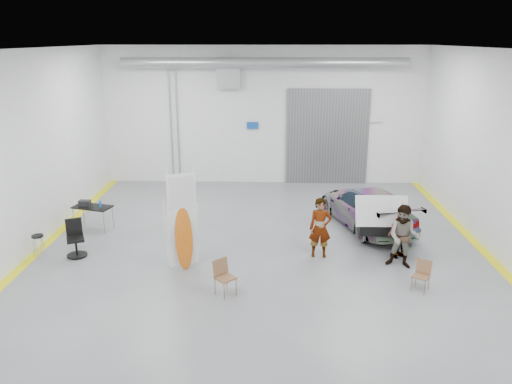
{
  "coord_description": "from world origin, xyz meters",
  "views": [
    {
      "loc": [
        0.2,
        -13.83,
        6.3
      ],
      "look_at": [
        -0.19,
        1.61,
        1.5
      ],
      "focal_mm": 35.0,
      "sensor_mm": 36.0,
      "label": 1
    }
  ],
  "objects_px": {
    "folding_chair_near": "(226,284)",
    "person_b": "(404,237)",
    "person_c": "(401,232)",
    "folding_chair_far": "(420,282)",
    "shop_stool": "(39,246)",
    "person_a": "(320,228)",
    "surfboard_display": "(180,229)",
    "sedan_car": "(367,207)",
    "office_chair": "(77,240)",
    "work_table": "(90,206)"
  },
  "relations": [
    {
      "from": "folding_chair_near",
      "to": "person_b",
      "type": "bearing_deg",
      "value": -22.77
    },
    {
      "from": "person_c",
      "to": "folding_chair_near",
      "type": "xyz_separation_m",
      "value": [
        -4.99,
        -2.42,
        -0.51
      ]
    },
    {
      "from": "folding_chair_far",
      "to": "shop_stool",
      "type": "xyz_separation_m",
      "value": [
        -10.79,
        1.8,
        0.09
      ]
    },
    {
      "from": "person_b",
      "to": "folding_chair_near",
      "type": "bearing_deg",
      "value": -139.63
    },
    {
      "from": "person_a",
      "to": "surfboard_display",
      "type": "height_order",
      "value": "surfboard_display"
    },
    {
      "from": "folding_chair_near",
      "to": "shop_stool",
      "type": "distance_m",
      "value": 6.15
    },
    {
      "from": "sedan_car",
      "to": "office_chair",
      "type": "relative_size",
      "value": 4.17
    },
    {
      "from": "sedan_car",
      "to": "folding_chair_far",
      "type": "height_order",
      "value": "sedan_car"
    },
    {
      "from": "person_b",
      "to": "shop_stool",
      "type": "xyz_separation_m",
      "value": [
        -10.66,
        0.4,
        -0.58
      ]
    },
    {
      "from": "person_b",
      "to": "office_chair",
      "type": "height_order",
      "value": "person_b"
    },
    {
      "from": "person_a",
      "to": "folding_chair_near",
      "type": "distance_m",
      "value": 3.62
    },
    {
      "from": "person_c",
      "to": "folding_chair_far",
      "type": "xyz_separation_m",
      "value": [
        0.03,
        -2.07,
        -0.55
      ]
    },
    {
      "from": "person_a",
      "to": "surfboard_display",
      "type": "distance_m",
      "value": 4.12
    },
    {
      "from": "person_b",
      "to": "sedan_car",
      "type": "bearing_deg",
      "value": 117.84
    },
    {
      "from": "folding_chair_near",
      "to": "office_chair",
      "type": "xyz_separation_m",
      "value": [
        -4.66,
        2.29,
        0.2
      ]
    },
    {
      "from": "sedan_car",
      "to": "work_table",
      "type": "xyz_separation_m",
      "value": [
        -9.46,
        -0.56,
        0.14
      ]
    },
    {
      "from": "shop_stool",
      "to": "office_chair",
      "type": "height_order",
      "value": "office_chair"
    },
    {
      "from": "person_c",
      "to": "office_chair",
      "type": "xyz_separation_m",
      "value": [
        -9.65,
        -0.13,
        -0.31
      ]
    },
    {
      "from": "person_b",
      "to": "surfboard_display",
      "type": "xyz_separation_m",
      "value": [
        -6.28,
        -0.27,
        0.27
      ]
    },
    {
      "from": "person_a",
      "to": "folding_chair_near",
      "type": "relative_size",
      "value": 1.94
    },
    {
      "from": "shop_stool",
      "to": "office_chair",
      "type": "bearing_deg",
      "value": 7.32
    },
    {
      "from": "surfboard_display",
      "to": "folding_chair_far",
      "type": "relative_size",
      "value": 3.62
    },
    {
      "from": "folding_chair_near",
      "to": "folding_chair_far",
      "type": "xyz_separation_m",
      "value": [
        5.02,
        0.35,
        -0.04
      ]
    },
    {
      "from": "sedan_car",
      "to": "surfboard_display",
      "type": "distance_m",
      "value": 6.89
    },
    {
      "from": "person_b",
      "to": "office_chair",
      "type": "bearing_deg",
      "value": -162.51
    },
    {
      "from": "person_a",
      "to": "work_table",
      "type": "relative_size",
      "value": 1.28
    },
    {
      "from": "person_a",
      "to": "person_b",
      "type": "distance_m",
      "value": 2.38
    },
    {
      "from": "folding_chair_near",
      "to": "folding_chair_far",
      "type": "relative_size",
      "value": 1.15
    },
    {
      "from": "folding_chair_far",
      "to": "person_a",
      "type": "bearing_deg",
      "value": 173.02
    },
    {
      "from": "person_b",
      "to": "shop_stool",
      "type": "bearing_deg",
      "value": -161.42
    },
    {
      "from": "work_table",
      "to": "shop_stool",
      "type": "bearing_deg",
      "value": -108.54
    },
    {
      "from": "sedan_car",
      "to": "person_a",
      "type": "distance_m",
      "value": 3.24
    },
    {
      "from": "surfboard_display",
      "to": "folding_chair_far",
      "type": "distance_m",
      "value": 6.57
    },
    {
      "from": "person_a",
      "to": "work_table",
      "type": "distance_m",
      "value": 7.87
    },
    {
      "from": "person_c",
      "to": "work_table",
      "type": "height_order",
      "value": "person_c"
    },
    {
      "from": "surfboard_display",
      "to": "office_chair",
      "type": "distance_m",
      "value": 3.45
    },
    {
      "from": "person_c",
      "to": "folding_chair_far",
      "type": "height_order",
      "value": "person_c"
    },
    {
      "from": "office_chair",
      "to": "surfboard_display",
      "type": "bearing_deg",
      "value": -37.35
    },
    {
      "from": "shop_stool",
      "to": "person_b",
      "type": "bearing_deg",
      "value": -2.15
    },
    {
      "from": "folding_chair_far",
      "to": "person_c",
      "type": "bearing_deg",
      "value": 124.69
    },
    {
      "from": "person_a",
      "to": "person_b",
      "type": "xyz_separation_m",
      "value": [
        2.28,
        -0.67,
        0.02
      ]
    },
    {
      "from": "folding_chair_near",
      "to": "work_table",
      "type": "distance_m",
      "value": 6.72
    },
    {
      "from": "sedan_car",
      "to": "office_chair",
      "type": "height_order",
      "value": "sedan_car"
    },
    {
      "from": "sedan_car",
      "to": "person_c",
      "type": "relative_size",
      "value": 2.89
    },
    {
      "from": "work_table",
      "to": "folding_chair_near",
      "type": "bearing_deg",
      "value": -42.09
    },
    {
      "from": "person_a",
      "to": "office_chair",
      "type": "height_order",
      "value": "person_a"
    },
    {
      "from": "person_a",
      "to": "shop_stool",
      "type": "distance_m",
      "value": 8.4
    },
    {
      "from": "person_c",
      "to": "folding_chair_near",
      "type": "bearing_deg",
      "value": -3.76
    },
    {
      "from": "person_b",
      "to": "folding_chair_far",
      "type": "relative_size",
      "value": 2.28
    },
    {
      "from": "sedan_car",
      "to": "office_chair",
      "type": "distance_m",
      "value": 9.56
    }
  ]
}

